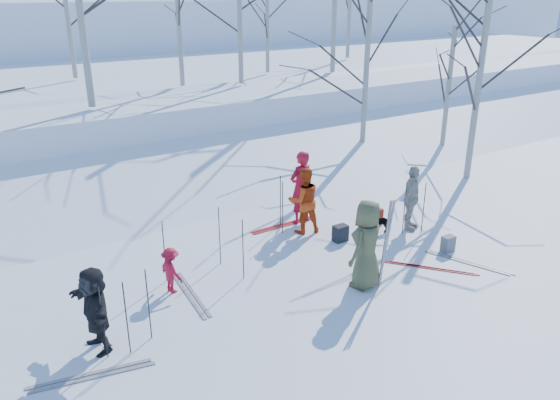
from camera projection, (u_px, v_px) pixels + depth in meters
ground at (319, 280)px, 11.36m from camera, size 120.00×120.00×0.00m
snow_ramp at (183, 180)px, 16.78m from camera, size 70.00×9.49×4.12m
snow_plateau at (91, 101)px, 24.29m from camera, size 70.00×18.00×2.20m
far_hill at (12, 41)px, 40.35m from camera, size 90.00×30.00×6.00m
skier_olive_center at (367, 245)px, 10.81m from camera, size 1.05×0.86×1.85m
skier_red_north at (301, 187)px, 13.83m from camera, size 0.74×0.53×1.91m
skier_redor_behind at (304, 200)px, 13.32m from camera, size 0.95×0.83×1.66m
skier_red_seated at (171, 270)px, 10.77m from camera, size 0.48×0.68×0.95m
skier_cream_east at (411, 198)px, 13.49m from camera, size 1.04×0.80×1.65m
skier_grey_west at (95, 309)px, 8.94m from camera, size 0.54×1.43×1.51m
dog at (379, 222)px, 13.57m from camera, size 0.60×0.61×0.50m
upright_ski_left at (385, 244)px, 10.78m from camera, size 0.10×0.16×1.90m
upright_ski_right at (387, 243)px, 10.83m from camera, size 0.14×0.23×1.89m
ski_pair_a at (469, 263)px, 12.06m from camera, size 1.43×2.03×0.02m
ski_pair_b at (431, 268)px, 11.82m from camera, size 2.05×2.10×0.02m
ski_pair_c at (284, 225)px, 13.97m from camera, size 0.23×1.90×0.02m
ski_pair_d at (92, 376)px, 8.54m from camera, size 0.92×1.98×0.02m
ski_pair_e at (191, 294)px, 10.80m from camera, size 0.55×1.94×0.02m
ski_pole_a at (243, 250)px, 11.18m from camera, size 0.02×0.02×1.34m
ski_pole_b at (404, 208)px, 13.28m from camera, size 0.02×0.02×1.34m
ski_pole_c at (127, 318)px, 8.85m from camera, size 0.02×0.02×1.34m
ski_pole_d at (148, 305)px, 9.24m from camera, size 0.02×0.02×1.34m
ski_pole_e at (164, 252)px, 11.09m from camera, size 0.02×0.02×1.34m
ski_pole_f at (424, 208)px, 13.27m from camera, size 0.02×0.02×1.34m
ski_pole_g at (220, 236)px, 11.80m from camera, size 0.02×0.02×1.34m
ski_pole_h at (283, 208)px, 13.32m from camera, size 0.02×0.02×1.34m
ski_pole_i at (280, 201)px, 13.73m from camera, size 0.02×0.02×1.34m
ski_pole_j at (103, 322)px, 8.74m from camera, size 0.02×0.02×1.34m
backpack_red at (376, 217)px, 13.96m from camera, size 0.32×0.22×0.42m
backpack_grey at (448, 244)px, 12.53m from camera, size 0.30×0.20×0.38m
backpack_dark at (340, 233)px, 13.05m from camera, size 0.34×0.24×0.40m
birch_plateau_c at (267, 24)px, 23.55m from camera, size 3.43×3.43×4.05m
birch_plateau_d at (66, 4)px, 21.58m from camera, size 4.65×4.65×5.78m
birch_plateau_h at (239, 11)px, 20.36m from camera, size 4.37×4.37×5.38m
birch_plateau_i at (179, 21)px, 19.96m from camera, size 3.90×3.90×4.72m
birch_edge_b at (479, 80)px, 16.42m from camera, size 4.91×4.91×6.16m
birch_edge_c at (448, 91)px, 19.36m from camera, size 3.75×3.75×4.50m
birch_edge_e at (366, 81)px, 18.50m from camera, size 4.44×4.44×5.48m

